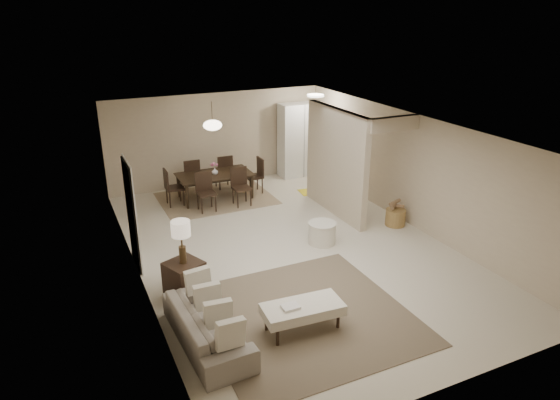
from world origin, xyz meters
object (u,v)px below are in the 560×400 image
dining_table (216,187)px  wicker_basket (395,217)px  sofa (207,326)px  ottoman_bench (303,310)px  pantry_cabinet (300,140)px  side_table (185,278)px  round_pouf (322,233)px

dining_table → wicker_basket: bearing=-45.9°
sofa → ottoman_bench: size_ratio=1.58×
sofa → ottoman_bench: bearing=-104.9°
pantry_cabinet → side_table: size_ratio=3.46×
side_table → wicker_basket: 5.13m
round_pouf → dining_table: size_ratio=0.31×
round_pouf → wicker_basket: (1.95, 0.10, -0.04)m
ottoman_bench → side_table: bearing=131.9°
side_table → wicker_basket: side_table is taller
ottoman_bench → round_pouf: round_pouf is taller
side_table → dining_table: (1.91, 4.14, 0.03)m
ottoman_bench → round_pouf: (1.75, 2.49, -0.13)m
round_pouf → dining_table: 3.61m
sofa → dining_table: dining_table is taller
sofa → wicker_basket: (5.11, 2.29, -0.10)m
sofa → round_pouf: size_ratio=3.41×
sofa → side_table: 1.45m
pantry_cabinet → dining_table: 3.05m
pantry_cabinet → wicker_basket: bearing=-85.7°
ottoman_bench → round_pouf: size_ratio=2.16×
ottoman_bench → dining_table: (0.55, 5.89, -0.02)m
ottoman_bench → pantry_cabinet: bearing=67.3°
ottoman_bench → sofa: bearing=172.0°
round_pouf → dining_table: (-1.20, 3.40, 0.10)m
pantry_cabinet → wicker_basket: 4.25m
side_table → dining_table: bearing=65.3°
wicker_basket → dining_table: dining_table is taller
side_table → ottoman_bench: bearing=-52.2°
wicker_basket → dining_table: (-3.15, 3.30, 0.14)m
pantry_cabinet → dining_table: bearing=-163.3°
pantry_cabinet → round_pouf: (-1.64, -4.25, -0.82)m
wicker_basket → round_pouf: bearing=-177.1°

